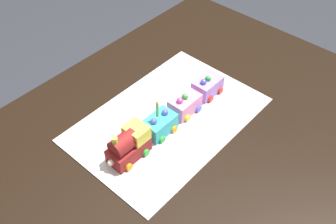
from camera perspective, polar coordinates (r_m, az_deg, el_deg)
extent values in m
cube|color=black|center=(1.23, 1.52, -3.26)|extent=(1.40, 1.00, 0.03)
cube|color=black|center=(2.05, 3.68, 6.04)|extent=(0.07, 0.07, 0.71)
cube|color=silver|center=(1.25, 0.00, -1.04)|extent=(0.60, 0.40, 0.00)
cube|color=maroon|center=(1.14, -5.70, -5.51)|extent=(0.12, 0.06, 0.05)
cylinder|color=maroon|center=(1.10, -6.45, -4.51)|extent=(0.08, 0.05, 0.05)
cube|color=#F4E04C|center=(1.11, -4.61, -2.97)|extent=(0.06, 0.06, 0.04)
cylinder|color=#F4E04C|center=(1.06, -7.68, -4.27)|extent=(0.02, 0.02, 0.03)
sphere|color=#F4EFCC|center=(1.10, -8.29, -7.29)|extent=(0.02, 0.02, 0.02)
cylinder|color=orange|center=(1.12, -5.62, -7.95)|extent=(0.02, 0.01, 0.02)
cylinder|color=green|center=(1.14, -3.15, -5.92)|extent=(0.02, 0.01, 0.02)
cylinder|color=#4C59D8|center=(1.15, -8.13, -6.00)|extent=(0.02, 0.01, 0.02)
cylinder|color=#D84CB2|center=(1.18, -5.67, -4.09)|extent=(0.02, 0.01, 0.02)
cube|color=#38B7C6|center=(1.19, -1.22, -1.83)|extent=(0.10, 0.06, 0.06)
cylinder|color=green|center=(1.17, -0.82, -3.99)|extent=(0.02, 0.01, 0.02)
cylinder|color=orange|center=(1.20, 0.95, -2.51)|extent=(0.02, 0.01, 0.02)
cylinder|color=green|center=(1.21, -3.35, -2.26)|extent=(0.02, 0.01, 0.02)
cylinder|color=#D84CB2|center=(1.24, -1.57, -0.86)|extent=(0.02, 0.01, 0.02)
sphere|color=#4C59D8|center=(1.16, -2.08, -1.36)|extent=(0.02, 0.02, 0.02)
sphere|color=#4C59D8|center=(1.18, -0.42, -0.05)|extent=(0.02, 0.02, 0.02)
cube|color=pink|center=(1.25, 2.44, 1.11)|extent=(0.10, 0.06, 0.06)
cylinder|color=yellow|center=(1.24, 2.87, -0.89)|extent=(0.02, 0.01, 0.02)
cylinder|color=#4C59D8|center=(1.27, 4.46, 0.44)|extent=(0.02, 0.01, 0.02)
cylinder|color=#4C59D8|center=(1.27, 0.37, 0.66)|extent=(0.02, 0.01, 0.02)
cylinder|color=red|center=(1.30, 1.98, 1.93)|extent=(0.02, 0.01, 0.02)
sphere|color=#D84CB2|center=(1.22, 1.73, 1.65)|extent=(0.02, 0.02, 0.02)
sphere|color=green|center=(1.23, 2.48, 2.24)|extent=(0.02, 0.02, 0.02)
cube|color=#AD84E0|center=(1.32, 5.73, 3.75)|extent=(0.10, 0.06, 0.06)
cylinder|color=red|center=(1.30, 6.18, 1.89)|extent=(0.02, 0.01, 0.02)
cylinder|color=red|center=(1.34, 7.61, 3.09)|extent=(0.02, 0.01, 0.02)
cylinder|color=#D84CB2|center=(1.33, 3.73, 3.31)|extent=(0.02, 0.01, 0.02)
cylinder|color=green|center=(1.37, 5.19, 4.45)|extent=(0.02, 0.01, 0.02)
sphere|color=#4C59D8|center=(1.29, 5.15, 4.34)|extent=(0.02, 0.02, 0.02)
sphere|color=green|center=(1.30, 5.83, 4.87)|extent=(0.02, 0.02, 0.02)
cylinder|color=#66D872|center=(1.14, -1.56, 0.33)|extent=(0.01, 0.01, 0.05)
cone|color=yellow|center=(1.12, -1.59, 1.49)|extent=(0.01, 0.01, 0.01)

